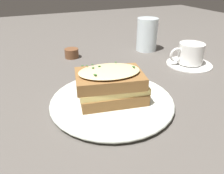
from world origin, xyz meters
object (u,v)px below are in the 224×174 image
at_px(water_glass, 147,35).
at_px(dinner_plate, 112,101).
at_px(sandwich, 111,85).
at_px(teacup_with_saucer, 190,56).
at_px(condiment_pot, 72,53).

bearing_deg(water_glass, dinner_plate, 137.54).
bearing_deg(sandwich, water_glass, -42.76).
bearing_deg(teacup_with_saucer, dinner_plate, 27.44).
bearing_deg(teacup_with_saucer, condiment_pot, -25.88).
height_order(sandwich, water_glass, water_glass).
bearing_deg(dinner_plate, teacup_with_saucer, -70.17).
bearing_deg(sandwich, dinner_plate, -101.50).
bearing_deg(sandwich, condiment_pot, 0.53).
xyz_separation_m(sandwich, water_glass, (0.29, -0.27, 0.01)).
xyz_separation_m(sandwich, condiment_pot, (0.32, 0.00, -0.03)).
bearing_deg(water_glass, condiment_pot, 83.42).
height_order(dinner_plate, condiment_pot, condiment_pot).
xyz_separation_m(teacup_with_saucer, condiment_pot, (0.21, 0.31, -0.01)).
bearing_deg(sandwich, teacup_with_saucer, -70.38).
distance_m(water_glass, condiment_pot, 0.27).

